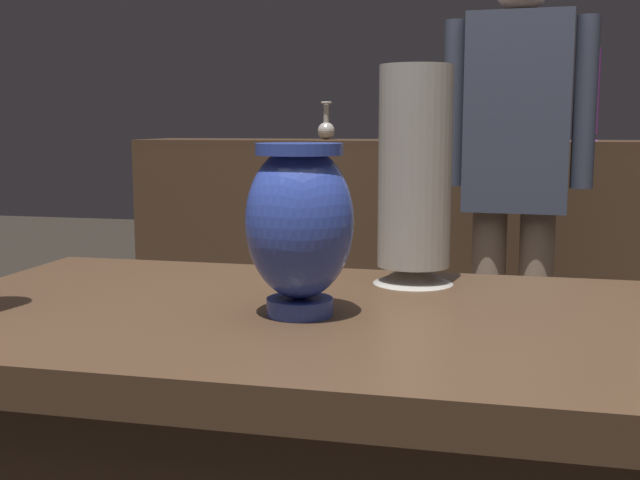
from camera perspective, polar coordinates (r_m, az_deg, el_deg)
The scene contains 6 objects.
back_display_shelf at distance 3.28m, azimuth 9.25°, elevation -1.53°, with size 2.60×0.40×0.99m.
vase_centerpiece at distance 1.03m, azimuth -1.50°, elevation 1.27°, with size 0.14×0.14×0.23m.
vase_tall_behind at distance 1.25m, azimuth 6.88°, elevation 4.48°, with size 0.13×0.13×0.34m.
shelf_vase_right at distance 3.31m, azimuth 18.78°, elevation 9.90°, with size 0.11×0.11×0.36m.
shelf_vase_left at distance 3.33m, azimuth 0.45°, elevation 8.14°, with size 0.07×0.07×0.16m.
visitor_center_back at distance 2.58m, azimuth 14.01°, elevation 5.30°, with size 0.47×0.20×1.58m.
Camera 1 is at (0.21, -1.02, 1.05)m, focal length 44.15 mm.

